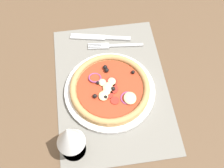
% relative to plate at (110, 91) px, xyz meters
% --- Properties ---
extents(ground_plane, '(1.90, 1.40, 0.02)m').
position_rel_plate_xyz_m(ground_plane, '(0.02, -0.01, -0.02)').
color(ground_plane, brown).
extents(placemat, '(0.48, 0.33, 0.00)m').
position_rel_plate_xyz_m(placemat, '(0.02, -0.01, -0.01)').
color(placemat, slate).
rests_on(placemat, ground_plane).
extents(plate, '(0.27, 0.27, 0.01)m').
position_rel_plate_xyz_m(plate, '(0.00, 0.00, 0.00)').
color(plate, white).
rests_on(plate, placemat).
extents(pizza, '(0.23, 0.23, 0.03)m').
position_rel_plate_xyz_m(pizza, '(-0.00, -0.00, 0.02)').
color(pizza, tan).
rests_on(pizza, plate).
extents(fork, '(0.03, 0.18, 0.00)m').
position_rel_plate_xyz_m(fork, '(0.17, -0.03, -0.00)').
color(fork, silver).
rests_on(fork, placemat).
extents(knife, '(0.06, 0.20, 0.01)m').
position_rel_plate_xyz_m(knife, '(0.21, 0.00, -0.00)').
color(knife, silver).
rests_on(knife, placemat).
extents(wine_glass, '(0.07, 0.07, 0.15)m').
position_rel_plate_xyz_m(wine_glass, '(-0.16, 0.12, 0.09)').
color(wine_glass, silver).
rests_on(wine_glass, ground_plane).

